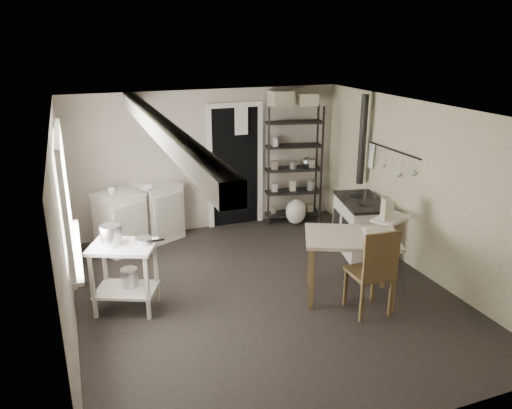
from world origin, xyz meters
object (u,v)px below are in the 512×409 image
object	(u,v)px
chair	(369,274)
flour_sack	(296,210)
shelf_rack	(293,168)
work_table	(350,270)
stockpot	(111,236)
stove	(360,224)
prep_table	(125,279)
base_cabinets	(140,216)

from	to	relation	value
chair	flour_sack	world-z (taller)	chair
shelf_rack	work_table	world-z (taller)	shelf_rack
work_table	flour_sack	size ratio (longest dim) A/B	2.54
stockpot	stove	world-z (taller)	stockpot
prep_table	shelf_rack	xyz separation A→B (m)	(3.10, 2.08, 0.55)
prep_table	base_cabinets	size ratio (longest dim) A/B	0.61
stockpot	chair	xyz separation A→B (m)	(2.76, -1.10, -0.45)
shelf_rack	stove	size ratio (longest dim) A/B	1.95
shelf_rack	stove	world-z (taller)	shelf_rack
base_cabinets	work_table	bearing A→B (deg)	-75.46
base_cabinets	flour_sack	xyz separation A→B (m)	(2.63, -0.07, -0.22)
prep_table	base_cabinets	world-z (taller)	base_cabinets
base_cabinets	stove	distance (m)	3.36
stove	chair	distance (m)	1.75
chair	base_cabinets	bearing A→B (deg)	128.07
stockpot	stove	xyz separation A→B (m)	(3.59, 0.44, -0.50)
prep_table	flour_sack	bearing A→B (deg)	31.40
work_table	base_cabinets	bearing A→B (deg)	129.26
stockpot	work_table	distance (m)	2.87
shelf_rack	stockpot	bearing A→B (deg)	-135.73
work_table	shelf_rack	bearing A→B (deg)	79.91
flour_sack	shelf_rack	bearing A→B (deg)	84.93
stockpot	shelf_rack	distance (m)	3.79
stockpot	shelf_rack	bearing A→B (deg)	32.16
flour_sack	stove	bearing A→B (deg)	-73.55
prep_table	base_cabinets	xyz separation A→B (m)	(0.45, 1.95, 0.06)
base_cabinets	work_table	size ratio (longest dim) A/B	1.24
base_cabinets	chair	distance (m)	3.71
chair	flour_sack	size ratio (longest dim) A/B	2.50
stockpot	flour_sack	xyz separation A→B (m)	(3.19, 1.82, -0.70)
prep_table	shelf_rack	world-z (taller)	shelf_rack
stove	shelf_rack	bearing A→B (deg)	116.91
base_cabinets	flour_sack	size ratio (longest dim) A/B	3.16
shelf_rack	stove	distance (m)	1.70
base_cabinets	chair	size ratio (longest dim) A/B	1.26
stockpot	work_table	size ratio (longest dim) A/B	0.23
stockpot	flour_sack	size ratio (longest dim) A/B	0.59
base_cabinets	chair	world-z (taller)	chair
stockpot	work_table	bearing A→B (deg)	-15.37
shelf_rack	chair	bearing A→B (deg)	-86.06
prep_table	stove	distance (m)	3.52
work_table	stockpot	bearing A→B (deg)	164.63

